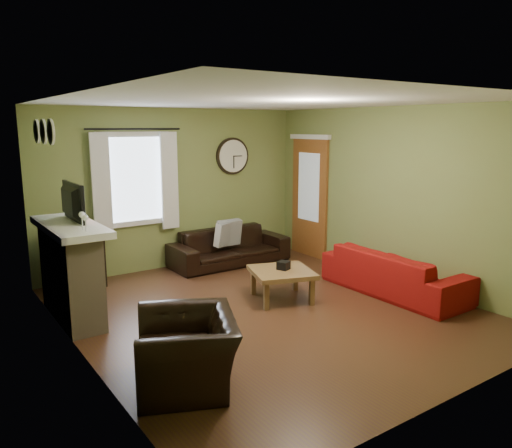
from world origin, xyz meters
TOP-DOWN VIEW (x-y plane):
  - floor at (0.00, 0.00)m, footprint 4.60×5.20m
  - ceiling at (0.00, 0.00)m, footprint 4.60×5.20m
  - wall_left at (-2.30, 0.00)m, footprint 0.00×5.20m
  - wall_right at (2.30, 0.00)m, footprint 0.00×5.20m
  - wall_back at (0.00, 2.60)m, footprint 4.60×0.00m
  - wall_front at (0.00, -2.60)m, footprint 4.60×0.00m
  - fireplace at (-2.10, 1.15)m, footprint 0.40×1.40m
  - firebox at (-1.91, 1.15)m, footprint 0.04×0.60m
  - mantel at (-2.07, 1.15)m, footprint 0.58×1.60m
  - tv at (-2.05, 1.30)m, footprint 0.08×0.60m
  - tv_screen at (-1.97, 1.30)m, footprint 0.02×0.62m
  - medallion_left at (-2.28, 0.80)m, footprint 0.28×0.28m
  - medallion_mid at (-2.28, 1.15)m, footprint 0.28×0.28m
  - medallion_right at (-2.28, 1.50)m, footprint 0.28×0.28m
  - window_pane at (-0.70, 2.58)m, footprint 1.00×0.02m
  - curtain_rod at (-0.70, 2.48)m, footprint 0.03×0.03m
  - curtain_left at (-1.25, 2.48)m, footprint 0.28×0.04m
  - curtain_right at (-0.15, 2.48)m, footprint 0.28×0.04m
  - wall_clock at (1.10, 2.55)m, footprint 0.64×0.06m
  - door at (2.27, 1.85)m, footprint 0.05×0.90m
  - bookshelf at (-1.71, 2.27)m, footprint 0.71×0.30m
  - book at (-1.64, 2.30)m, footprint 0.19×0.23m
  - sofa_brown at (0.77, 2.16)m, footprint 2.03×0.79m
  - pillow_left at (0.65, 2.10)m, footprint 0.42×0.25m
  - pillow_right at (0.74, 2.14)m, footprint 0.44×0.14m
  - sofa_red at (1.87, -0.45)m, footprint 0.82×2.10m
  - armchair at (-1.68, -1.08)m, footprint 1.19×1.26m
  - coffee_table at (0.40, 0.23)m, footprint 0.99×0.99m
  - tissue_box at (0.44, 0.24)m, footprint 0.19×0.19m
  - wine_glass_a at (-2.05, 0.55)m, footprint 0.06×0.06m
  - wine_glass_b at (-2.05, 0.67)m, footprint 0.07×0.07m

SIDE VIEW (x-z plane):
  - floor at x=0.00m, z-range 0.00..0.00m
  - coffee_table at x=0.40m, z-range 0.00..0.42m
  - sofa_brown at x=0.77m, z-range 0.00..0.59m
  - firebox at x=-1.91m, z-range 0.02..0.57m
  - sofa_red at x=1.87m, z-range 0.00..0.61m
  - armchair at x=-1.68m, z-range 0.00..0.65m
  - tissue_box at x=0.44m, z-range 0.34..0.46m
  - bookshelf at x=-1.71m, z-range 0.00..0.84m
  - fireplace at x=-2.10m, z-range 0.00..1.10m
  - pillow_left at x=0.65m, z-range 0.35..0.75m
  - pillow_right at x=0.74m, z-range 0.33..0.77m
  - book at x=-1.64m, z-range 0.95..0.97m
  - door at x=2.27m, z-range 0.00..2.10m
  - mantel at x=-2.07m, z-range 1.10..1.18m
  - wine_glass_a at x=-2.05m, z-range 1.18..1.36m
  - wine_glass_b at x=-2.05m, z-range 1.18..1.38m
  - wall_left at x=-2.30m, z-range 0.00..2.60m
  - wall_right at x=2.30m, z-range 0.00..2.60m
  - wall_back at x=0.00m, z-range 0.00..2.60m
  - wall_front at x=0.00m, z-range 0.00..2.60m
  - tv at x=-2.05m, z-range 1.18..1.53m
  - tv_screen at x=-1.97m, z-range 1.23..1.59m
  - curtain_left at x=-1.25m, z-range 0.67..2.23m
  - curtain_right at x=-0.15m, z-range 0.67..2.23m
  - window_pane at x=-0.70m, z-range 0.85..2.15m
  - wall_clock at x=1.10m, z-range 1.48..2.12m
  - medallion_left at x=-2.28m, z-range 2.24..2.26m
  - medallion_mid at x=-2.28m, z-range 2.24..2.26m
  - medallion_right at x=-2.28m, z-range 2.24..2.26m
  - curtain_rod at x=-0.70m, z-range 1.52..3.02m
  - ceiling at x=0.00m, z-range 2.60..2.60m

